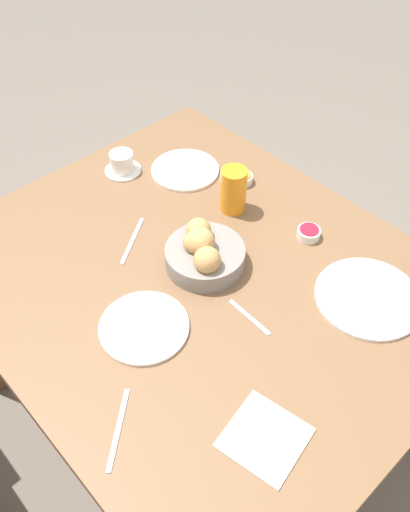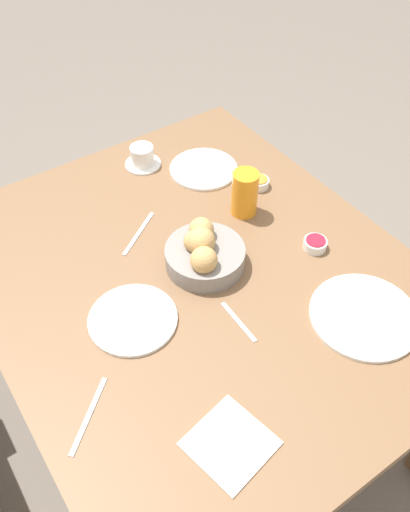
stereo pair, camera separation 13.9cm
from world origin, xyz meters
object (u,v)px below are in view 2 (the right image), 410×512
Objects in this scene: spoon_coffee at (239,322)px; jam_bowl_honey at (258,183)px; plate_far_center at (133,319)px; juice_glass at (245,193)px; plate_near_left at (364,316)px; bread_basket at (204,252)px; plate_near_right at (204,169)px; jam_bowl_berry at (315,244)px; coffee_cup at (142,157)px; knife_silver at (89,415)px; fork_silver at (139,233)px; napkin at (230,443)px.

jam_bowl_honey is at bearing -43.52° from spoon_coffee.
juice_glass is at bearing -70.32° from plate_far_center.
juice_glass is (0.47, 0.01, 0.06)m from plate_near_left.
spoon_coffee is at bearing 141.03° from juice_glass.
bread_basket is 0.97× the size of plate_far_center.
plate_near_right is 1.56× the size of spoon_coffee.
plate_near_right is 0.45m from jam_bowl_berry.
coffee_cup is 0.83× the size of spoon_coffee.
juice_glass is at bearing -63.42° from knife_silver.
fork_silver is (0.25, -0.16, -0.00)m from plate_far_center.
jam_bowl_honey is 0.41× the size of fork_silver.
jam_bowl_berry is 0.60m from napkin.
plate_near_left reaches higher than spoon_coffee.
coffee_cup is at bearing -32.17° from plate_far_center.
plate_far_center is 3.36× the size of jam_bowl_honey.
knife_silver is (0.14, 0.66, -0.00)m from plate_near_left.
plate_far_center reaches higher than napkin.
plate_far_center is 3.36× the size of jam_bowl_berry.
knife_silver is 0.30m from napkin.
bread_basket is 0.31m from jam_bowl_berry.
plate_near_right is at bearing 29.97° from jam_bowl_honey.
juice_glass is 0.40m from spoon_coffee.
jam_bowl_honey is at bearing -67.85° from plate_far_center.
jam_bowl_honey is (0.07, -0.11, -0.05)m from juice_glass.
plate_near_left is 0.63m from fork_silver.
juice_glass is 0.32m from fork_silver.
coffee_cup is at bearing 19.77° from juice_glass.
jam_bowl_honey is 0.44× the size of knife_silver.
napkin is (-0.54, 0.44, -0.07)m from juice_glass.
knife_silver is (-0.10, 0.72, -0.01)m from jam_bowl_berry.
plate_far_center is at bearing 56.55° from plate_near_left.
juice_glass is at bearing 121.79° from jam_bowl_honey.
plate_near_left is 0.69m from plate_near_right.
jam_bowl_berry is at bearing -14.27° from plate_near_left.
jam_bowl_honey is at bearing -7.28° from jam_bowl_berry.
plate_near_left is 1.83× the size of knife_silver.
plate_near_left is 0.46m from napkin.
juice_glass is 0.24m from jam_bowl_berry.
jam_bowl_honey is 0.40m from fork_silver.
fork_silver is at bearing 6.52° from spoon_coffee.
plate_near_right reaches higher than fork_silver.
fork_silver is (0.03, 0.40, -0.01)m from jam_bowl_honey.
jam_bowl_honey is at bearing -58.21° from juice_glass.
napkin is at bearing 139.91° from spoon_coffee.
plate_near_left is at bearing 179.42° from plate_near_right.
plate_near_left is 4.12× the size of jam_bowl_honey.
juice_glass is 0.70m from napkin.
bread_basket reaches higher than coffee_cup.
plate_near_left is 1.24× the size of plate_near_right.
plate_far_center is 0.53m from jam_bowl_berry.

